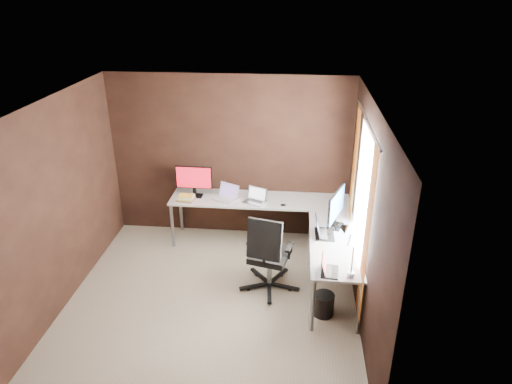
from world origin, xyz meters
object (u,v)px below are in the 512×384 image
monitor_right (336,207)px  office_chair (269,267)px  laptop_black_small (328,269)px  laptop_silver (255,199)px  monitor_left (194,179)px  book_stack (186,198)px  laptop_white (227,196)px  laptop_black_big (322,231)px  drawer_pedestal (324,239)px  wastebasket (324,304)px  desk_lamp (347,244)px

monitor_right → office_chair: bearing=137.6°
laptop_black_small → laptop_silver: bearing=34.5°
monitor_left → book_stack: size_ratio=1.98×
laptop_white → laptop_black_big: bearing=-6.5°
monitor_right → book_stack: (-2.14, 0.59, -0.25)m
monitor_right → book_stack: monitor_right is taller
monitor_right → office_chair: 1.17m
drawer_pedestal → wastebasket: drawer_pedestal is taller
book_stack → office_chair: 1.71m
laptop_white → laptop_black_big: 1.64m
laptop_black_big → office_chair: size_ratio=0.32×
monitor_right → office_chair: (-0.84, -0.43, -0.70)m
laptop_white → monitor_right: bearing=3.5°
monitor_right → laptop_black_small: (-0.15, -1.05, -0.25)m
book_stack → office_chair: size_ratio=0.25×
laptop_black_big → monitor_right: bearing=-38.1°
desk_lamp → laptop_silver: bearing=149.1°
monitor_left → laptop_black_small: monitor_left is taller
drawer_pedestal → laptop_black_big: laptop_black_big is taller
drawer_pedestal → monitor_right: 0.82m
drawer_pedestal → monitor_left: monitor_left is taller
laptop_black_big → office_chair: 0.83m
laptop_black_big → desk_lamp: desk_lamp is taller
drawer_pedestal → laptop_black_small: 1.51m
laptop_black_small → wastebasket: (0.01, 0.17, -0.63)m
drawer_pedestal → laptop_white: size_ratio=1.48×
laptop_black_big → desk_lamp: size_ratio=0.59×
laptop_white → office_chair: (0.70, -1.12, -0.46)m
drawer_pedestal → laptop_silver: size_ratio=1.63×
laptop_black_big → wastebasket: size_ratio=1.22×
laptop_black_small → desk_lamp: size_ratio=0.49×
monitor_right → desk_lamp: (0.04, -1.06, 0.08)m
laptop_white → office_chair: bearing=-30.3°
office_chair → laptop_black_small: bearing=-28.2°
book_stack → drawer_pedestal: bearing=-5.9°
drawer_pedestal → laptop_black_small: bearing=-91.8°
laptop_white → laptop_black_small: 2.23m
book_stack → desk_lamp: bearing=-37.1°
monitor_left → wastebasket: (1.90, -1.63, -0.85)m
laptop_black_small → monitor_right: bearing=-3.0°
monitor_right → wastebasket: 1.25m
monitor_right → wastebasket: size_ratio=2.11×
monitor_right → laptop_silver: 1.30m
monitor_left → desk_lamp: 2.76m
laptop_white → laptop_black_big: (1.36, -0.92, 0.00)m
monitor_left → laptop_black_big: size_ratio=1.58×
monitor_right → wastebasket: bearing=-168.6°
laptop_silver → book_stack: 1.03m
monitor_left → monitor_right: 2.17m
laptop_black_big → office_chair: office_chair is taller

